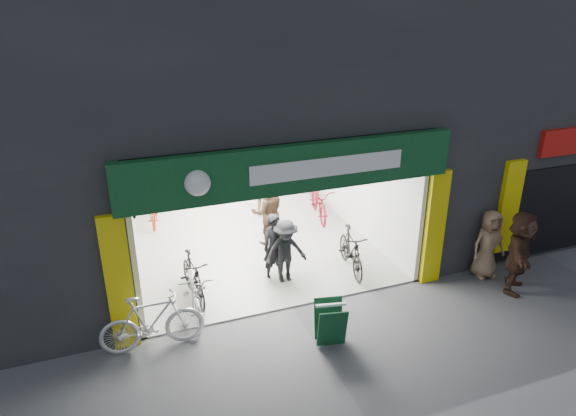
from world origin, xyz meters
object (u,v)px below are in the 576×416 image
pedestrian_near (488,244)px  sandwich_board (330,322)px  bike_right_front (351,251)px  bike_left_front (195,290)px  parked_bike (152,322)px

pedestrian_near → sandwich_board: size_ratio=1.96×
bike_right_front → pedestrian_near: pedestrian_near is taller
bike_right_front → pedestrian_near: size_ratio=1.08×
bike_left_front → pedestrian_near: pedestrian_near is taller
bike_right_front → parked_bike: bearing=-154.8°
parked_bike → pedestrian_near: bearing=-88.4°
pedestrian_near → sandwich_board: bearing=-163.4°
bike_right_front → pedestrian_near: (2.76, -1.26, 0.28)m
pedestrian_near → bike_left_front: bearing=175.7°
parked_bike → sandwich_board: size_ratio=2.28×
bike_left_front → parked_bike: parked_bike is taller
bike_left_front → sandwich_board: bike_left_front is taller
parked_bike → pedestrian_near: size_ratio=1.17×
bike_right_front → sandwich_board: size_ratio=2.11×
bike_right_front → sandwich_board: 2.74m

